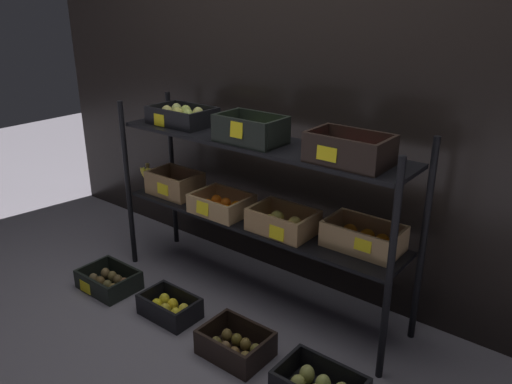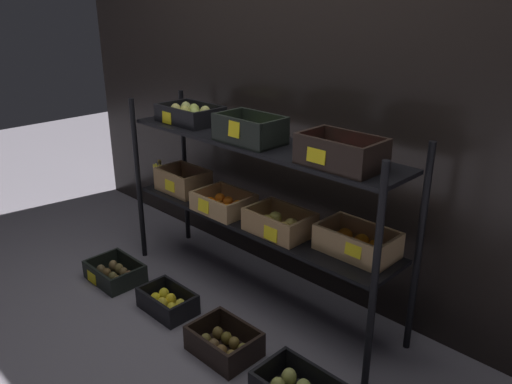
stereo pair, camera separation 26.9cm
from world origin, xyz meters
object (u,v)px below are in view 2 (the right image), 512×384
at_px(crate_ground_center_kiwi, 224,344).
at_px(crate_ground_kiwi, 115,273).
at_px(crate_ground_lemon, 168,302).
at_px(display_rack, 257,181).

bearing_deg(crate_ground_center_kiwi, crate_ground_kiwi, -179.34).
distance_m(crate_ground_lemon, crate_ground_center_kiwi, 0.48).
distance_m(display_rack, crate_ground_kiwi, 1.09).
xyz_separation_m(display_rack, crate_ground_lemon, (-0.24, -0.44, -0.65)).
relative_size(crate_ground_lemon, crate_ground_center_kiwi, 0.97).
bearing_deg(crate_ground_lemon, crate_ground_center_kiwi, -2.45).
bearing_deg(display_rack, crate_ground_kiwi, -147.02).
distance_m(display_rack, crate_ground_center_kiwi, 0.83).
relative_size(crate_ground_kiwi, crate_ground_center_kiwi, 1.02).
height_order(crate_ground_kiwi, crate_ground_center_kiwi, crate_ground_center_kiwi).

